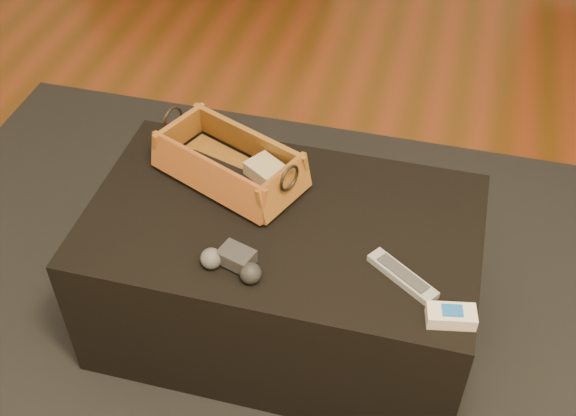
% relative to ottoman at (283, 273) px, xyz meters
% --- Properties ---
extents(floor, '(5.00, 5.50, 0.01)m').
position_rel_ottoman_xyz_m(floor, '(-0.20, -0.23, -0.23)').
color(floor, brown).
rests_on(floor, ground).
extents(area_rug, '(2.60, 2.00, 0.01)m').
position_rel_ottoman_xyz_m(area_rug, '(-0.00, -0.05, -0.22)').
color(area_rug, black).
rests_on(area_rug, floor).
extents(ottoman, '(1.00, 0.60, 0.42)m').
position_rel_ottoman_xyz_m(ottoman, '(0.00, 0.00, 0.00)').
color(ottoman, black).
rests_on(ottoman, area_rug).
extents(tv_remote, '(0.22, 0.11, 0.02)m').
position_rel_ottoman_xyz_m(tv_remote, '(-0.20, 0.11, 0.24)').
color(tv_remote, black).
rests_on(tv_remote, wicker_basket).
extents(cloth_bundle, '(0.13, 0.12, 0.06)m').
position_rel_ottoman_xyz_m(cloth_bundle, '(-0.07, 0.10, 0.25)').
color(cloth_bundle, tan).
rests_on(cloth_bundle, wicker_basket).
extents(wicker_basket, '(0.45, 0.35, 0.14)m').
position_rel_ottoman_xyz_m(wicker_basket, '(-0.18, 0.12, 0.26)').
color(wicker_basket, '#A06D24').
rests_on(wicker_basket, ottoman).
extents(game_controller, '(0.16, 0.11, 0.05)m').
position_rel_ottoman_xyz_m(game_controller, '(-0.07, -0.20, 0.24)').
color(game_controller, '#29282B').
rests_on(game_controller, ottoman).
extents(silver_remote, '(0.18, 0.14, 0.02)m').
position_rel_ottoman_xyz_m(silver_remote, '(0.32, -0.12, 0.22)').
color(silver_remote, '#A6A8AD').
rests_on(silver_remote, ottoman).
extents(cream_gadget, '(0.12, 0.07, 0.04)m').
position_rel_ottoman_xyz_m(cream_gadget, '(0.44, -0.22, 0.23)').
color(cream_gadget, silver).
rests_on(cream_gadget, ottoman).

